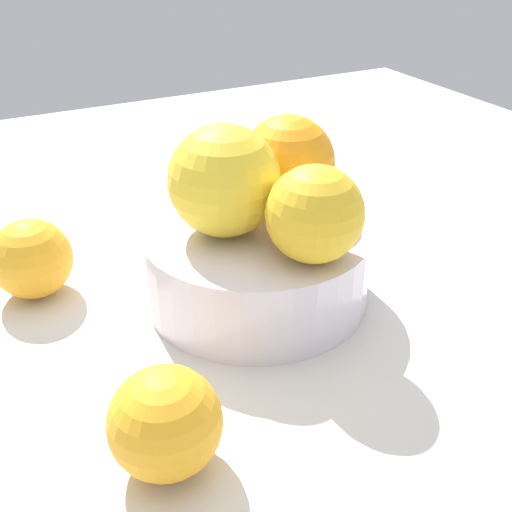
# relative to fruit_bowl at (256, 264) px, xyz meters

# --- Properties ---
(ground_plane) EXTENTS (1.10, 1.10, 0.02)m
(ground_plane) POSITION_rel_fruit_bowl_xyz_m (0.00, 0.00, -0.04)
(ground_plane) COLOR silver
(fruit_bowl) EXTENTS (0.17, 0.17, 0.06)m
(fruit_bowl) POSITION_rel_fruit_bowl_xyz_m (0.00, 0.00, 0.00)
(fruit_bowl) COLOR silver
(fruit_bowl) RESTS_ON ground_plane
(orange_in_bowl_0) EXTENTS (0.08, 0.08, 0.08)m
(orange_in_bowl_0) POSITION_rel_fruit_bowl_xyz_m (0.02, -0.01, 0.07)
(orange_in_bowl_0) COLOR yellow
(orange_in_bowl_0) RESTS_ON fruit_bowl
(orange_in_bowl_1) EXTENTS (0.07, 0.07, 0.07)m
(orange_in_bowl_1) POSITION_rel_fruit_bowl_xyz_m (-0.04, -0.02, 0.07)
(orange_in_bowl_1) COLOR orange
(orange_in_bowl_1) RESTS_ON fruit_bowl
(orange_in_bowl_2) EXTENTS (0.06, 0.06, 0.06)m
(orange_in_bowl_2) POSITION_rel_fruit_bowl_xyz_m (-0.01, 0.05, 0.06)
(orange_in_bowl_2) COLOR yellow
(orange_in_bowl_2) RESTS_ON fruit_bowl
(orange_loose_0) EXTENTS (0.06, 0.06, 0.06)m
(orange_loose_0) POSITION_rel_fruit_bowl_xyz_m (0.15, -0.08, 0.00)
(orange_loose_0) COLOR #F9A823
(orange_loose_0) RESTS_ON ground_plane
(orange_loose_1) EXTENTS (0.06, 0.06, 0.06)m
(orange_loose_1) POSITION_rel_fruit_bowl_xyz_m (0.12, 0.12, 0.00)
(orange_loose_1) COLOR #F9A823
(orange_loose_1) RESTS_ON ground_plane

